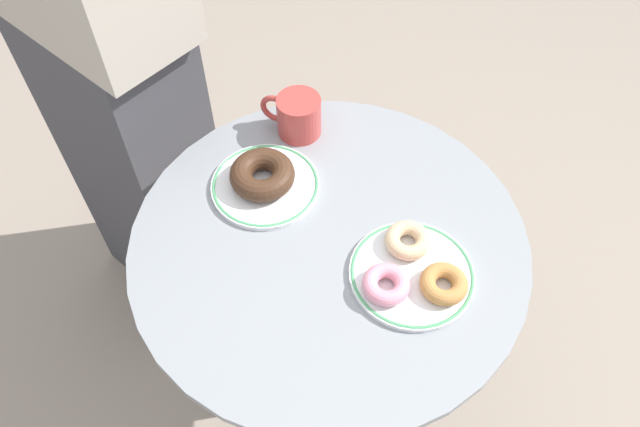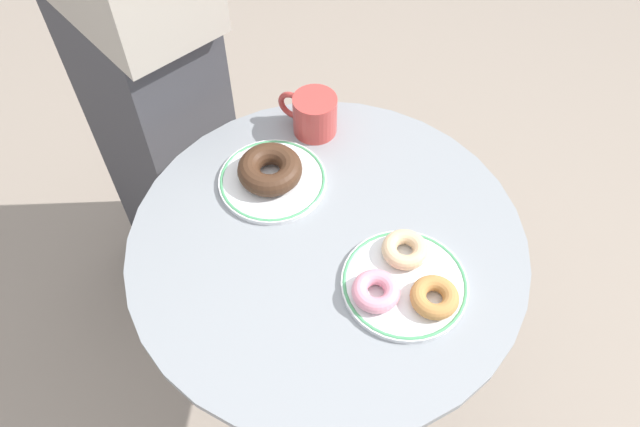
{
  "view_description": "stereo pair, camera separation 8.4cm",
  "coord_description": "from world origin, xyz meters",
  "px_view_note": "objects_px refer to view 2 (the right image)",
  "views": [
    {
      "loc": [
        0.27,
        -0.57,
        1.66
      ],
      "look_at": [
        -0.02,
        0.01,
        0.78
      ],
      "focal_mm": 34.53,
      "sensor_mm": 36.0,
      "label": 1
    },
    {
      "loc": [
        0.34,
        -0.53,
        1.66
      ],
      "look_at": [
        -0.02,
        0.01,
        0.78
      ],
      "focal_mm": 34.53,
      "sensor_mm": 36.0,
      "label": 2
    }
  ],
  "objects_px": {
    "plate_left": "(273,180)",
    "donut_chocolate": "(270,169)",
    "donut_pink_frosted": "(376,291)",
    "person_figure": "(134,43)",
    "plate_right": "(404,284)",
    "cafe_table": "(326,294)",
    "coffee_mug": "(313,114)",
    "donut_glazed": "(405,249)",
    "donut_old_fashioned": "(434,297)"
  },
  "relations": [
    {
      "from": "plate_left",
      "to": "donut_chocolate",
      "type": "xyz_separation_m",
      "value": [
        -0.01,
        0.0,
        0.03
      ]
    },
    {
      "from": "donut_pink_frosted",
      "to": "person_figure",
      "type": "distance_m",
      "value": 0.76
    },
    {
      "from": "plate_right",
      "to": "donut_chocolate",
      "type": "bearing_deg",
      "value": 169.67
    },
    {
      "from": "cafe_table",
      "to": "coffee_mug",
      "type": "relative_size",
      "value": 5.7
    },
    {
      "from": "plate_right",
      "to": "donut_glazed",
      "type": "height_order",
      "value": "donut_glazed"
    },
    {
      "from": "donut_chocolate",
      "to": "person_figure",
      "type": "distance_m",
      "value": 0.44
    },
    {
      "from": "plate_right",
      "to": "donut_chocolate",
      "type": "height_order",
      "value": "donut_chocolate"
    },
    {
      "from": "plate_left",
      "to": "donut_pink_frosted",
      "type": "bearing_deg",
      "value": -20.17
    },
    {
      "from": "plate_left",
      "to": "person_figure",
      "type": "distance_m",
      "value": 0.45
    },
    {
      "from": "plate_right",
      "to": "donut_old_fashioned",
      "type": "relative_size",
      "value": 2.67
    },
    {
      "from": "coffee_mug",
      "to": "person_figure",
      "type": "relative_size",
      "value": 0.08
    },
    {
      "from": "plate_right",
      "to": "donut_pink_frosted",
      "type": "relative_size",
      "value": 2.67
    },
    {
      "from": "donut_pink_frosted",
      "to": "plate_left",
      "type": "bearing_deg",
      "value": 159.83
    },
    {
      "from": "plate_right",
      "to": "donut_old_fashioned",
      "type": "distance_m",
      "value": 0.06
    },
    {
      "from": "donut_chocolate",
      "to": "person_figure",
      "type": "relative_size",
      "value": 0.07
    },
    {
      "from": "donut_chocolate",
      "to": "coffee_mug",
      "type": "bearing_deg",
      "value": 93.54
    },
    {
      "from": "cafe_table",
      "to": "plate_left",
      "type": "height_order",
      "value": "plate_left"
    },
    {
      "from": "coffee_mug",
      "to": "donut_chocolate",
      "type": "bearing_deg",
      "value": -86.46
    },
    {
      "from": "plate_right",
      "to": "person_figure",
      "type": "bearing_deg",
      "value": 168.59
    },
    {
      "from": "plate_left",
      "to": "coffee_mug",
      "type": "bearing_deg",
      "value": 95.41
    },
    {
      "from": "plate_left",
      "to": "donut_pink_frosted",
      "type": "relative_size",
      "value": 2.56
    },
    {
      "from": "person_figure",
      "to": "cafe_table",
      "type": "bearing_deg",
      "value": -13.91
    },
    {
      "from": "plate_left",
      "to": "donut_old_fashioned",
      "type": "relative_size",
      "value": 2.56
    },
    {
      "from": "plate_left",
      "to": "plate_right",
      "type": "relative_size",
      "value": 0.96
    },
    {
      "from": "donut_chocolate",
      "to": "donut_pink_frosted",
      "type": "xyz_separation_m",
      "value": [
        0.3,
        -0.11,
        -0.01
      ]
    },
    {
      "from": "donut_glazed",
      "to": "donut_pink_frosted",
      "type": "relative_size",
      "value": 1.0
    },
    {
      "from": "donut_old_fashioned",
      "to": "plate_right",
      "type": "bearing_deg",
      "value": 174.33
    },
    {
      "from": "plate_right",
      "to": "donut_chocolate",
      "type": "xyz_separation_m",
      "value": [
        -0.33,
        0.06,
        0.03
      ]
    },
    {
      "from": "donut_pink_frosted",
      "to": "donut_old_fashioned",
      "type": "bearing_deg",
      "value": 27.2
    },
    {
      "from": "plate_left",
      "to": "plate_right",
      "type": "xyz_separation_m",
      "value": [
        0.33,
        -0.06,
        0.0
      ]
    },
    {
      "from": "person_figure",
      "to": "donut_glazed",
      "type": "bearing_deg",
      "value": -8.11
    },
    {
      "from": "plate_left",
      "to": "plate_right",
      "type": "height_order",
      "value": "same"
    },
    {
      "from": "plate_right",
      "to": "donut_pink_frosted",
      "type": "bearing_deg",
      "value": -119.94
    },
    {
      "from": "cafe_table",
      "to": "person_figure",
      "type": "relative_size",
      "value": 0.44
    },
    {
      "from": "donut_pink_frosted",
      "to": "person_figure",
      "type": "bearing_deg",
      "value": 164.47
    },
    {
      "from": "cafe_table",
      "to": "donut_pink_frosted",
      "type": "relative_size",
      "value": 9.0
    },
    {
      "from": "cafe_table",
      "to": "donut_old_fashioned",
      "type": "distance_m",
      "value": 0.32
    },
    {
      "from": "plate_left",
      "to": "person_figure",
      "type": "height_order",
      "value": "person_figure"
    },
    {
      "from": "plate_right",
      "to": "coffee_mug",
      "type": "bearing_deg",
      "value": 146.93
    },
    {
      "from": "cafe_table",
      "to": "person_figure",
      "type": "distance_m",
      "value": 0.68
    },
    {
      "from": "donut_pink_frosted",
      "to": "coffee_mug",
      "type": "relative_size",
      "value": 0.63
    },
    {
      "from": "person_figure",
      "to": "donut_old_fashioned",
      "type": "bearing_deg",
      "value": -11.02
    },
    {
      "from": "donut_old_fashioned",
      "to": "donut_pink_frosted",
      "type": "distance_m",
      "value": 0.1
    },
    {
      "from": "donut_chocolate",
      "to": "plate_right",
      "type": "bearing_deg",
      "value": -10.33
    },
    {
      "from": "plate_right",
      "to": "donut_old_fashioned",
      "type": "xyz_separation_m",
      "value": [
        0.06,
        -0.01,
        0.02
      ]
    },
    {
      "from": "cafe_table",
      "to": "donut_chocolate",
      "type": "distance_m",
      "value": 0.29
    },
    {
      "from": "donut_glazed",
      "to": "donut_chocolate",
      "type": "bearing_deg",
      "value": 177.94
    },
    {
      "from": "cafe_table",
      "to": "donut_old_fashioned",
      "type": "bearing_deg",
      "value": -2.89
    },
    {
      "from": "donut_glazed",
      "to": "plate_right",
      "type": "bearing_deg",
      "value": -59.1
    },
    {
      "from": "cafe_table",
      "to": "plate_right",
      "type": "distance_m",
      "value": 0.26
    }
  ]
}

